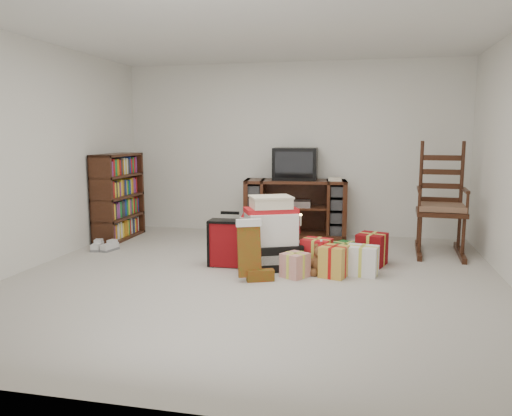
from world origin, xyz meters
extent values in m
cube|color=beige|center=(0.00, 0.00, -0.01)|extent=(5.00, 5.00, 0.01)
cube|color=white|center=(0.00, 0.00, 2.50)|extent=(5.00, 5.00, 0.01)
cube|color=silver|center=(0.00, 2.50, 1.25)|extent=(5.00, 0.01, 2.50)
cube|color=silver|center=(0.00, -2.50, 1.25)|extent=(5.00, 0.01, 2.50)
cube|color=silver|center=(-2.50, 0.00, 1.25)|extent=(0.01, 5.00, 2.50)
cube|color=#482114|center=(0.11, 2.21, 0.41)|extent=(1.49, 0.67, 0.82)
cube|color=#BBBBBD|center=(0.11, 2.18, 0.49)|extent=(0.46, 0.35, 0.08)
cube|color=#3D1C10|center=(-2.31, 1.56, 0.60)|extent=(0.33, 0.98, 1.20)
cube|color=#3D1C10|center=(2.00, 1.54, 0.52)|extent=(0.61, 0.59, 0.06)
cube|color=#8C604C|center=(2.00, 1.54, 0.59)|extent=(0.56, 0.54, 0.07)
cube|color=#3D1C10|center=(2.00, 1.80, 1.00)|extent=(0.49, 0.10, 0.89)
cube|color=#3D1C10|center=(2.00, 1.54, 0.03)|extent=(0.63, 0.99, 0.07)
cube|color=black|center=(0.09, 0.46, 0.14)|extent=(0.75, 0.67, 0.28)
cube|color=white|center=(0.09, 0.46, 0.45)|extent=(0.64, 0.58, 0.34)
cube|color=red|center=(0.09, 0.46, 0.65)|extent=(0.64, 0.51, 0.05)
cube|color=beige|center=(0.09, 0.46, 0.73)|extent=(0.52, 0.47, 0.11)
cube|color=maroon|center=(-0.39, 0.43, 0.26)|extent=(0.41, 0.22, 0.53)
cube|color=black|center=(-0.39, 0.53, 0.60)|extent=(0.21, 0.04, 0.03)
ellipsoid|color=brown|center=(0.65, 0.32, 0.11)|extent=(0.22, 0.18, 0.23)
sphere|color=brown|center=(0.65, 0.29, 0.24)|extent=(0.15, 0.15, 0.15)
cone|color=maroon|center=(0.18, 1.17, 0.22)|extent=(0.30, 0.30, 0.43)
sphere|color=beige|center=(0.18, 1.17, 0.48)|extent=(0.15, 0.15, 0.15)
cone|color=maroon|center=(0.18, 1.17, 0.60)|extent=(0.13, 0.13, 0.11)
cylinder|color=silver|center=(0.34, 1.05, 0.44)|extent=(0.02, 0.02, 0.13)
cone|color=maroon|center=(-0.31, 0.87, 0.19)|extent=(0.26, 0.26, 0.37)
sphere|color=beige|center=(-0.31, 0.87, 0.42)|extent=(0.13, 0.13, 0.13)
cone|color=maroon|center=(-0.31, 0.87, 0.52)|extent=(0.11, 0.11, 0.09)
cylinder|color=silver|center=(-0.18, 0.77, 0.38)|extent=(0.02, 0.02, 0.11)
cube|color=silver|center=(-2.24, 0.82, 0.05)|extent=(0.16, 0.27, 0.09)
cube|color=silver|center=(-2.07, 0.82, 0.05)|extent=(0.16, 0.27, 0.09)
cube|color=red|center=(0.59, 0.43, 0.15)|extent=(0.29, 0.29, 0.29)
cube|color=#165B25|center=(0.81, 0.71, 0.15)|extent=(0.29, 0.29, 0.29)
cube|color=gold|center=(0.87, 0.27, 0.15)|extent=(0.29, 0.29, 0.29)
cube|color=white|center=(0.53, 0.04, 0.15)|extent=(0.29, 0.29, 0.29)
cube|color=white|center=(1.09, 0.49, 0.15)|extent=(0.29, 0.29, 0.29)
cube|color=maroon|center=(1.04, 0.94, 0.15)|extent=(0.29, 0.29, 0.29)
cube|color=black|center=(0.10, 2.26, 1.05)|extent=(0.64, 0.46, 0.45)
cube|color=black|center=(0.10, 2.03, 1.05)|extent=(0.53, 0.04, 0.36)
camera|label=1|loc=(1.08, -4.82, 1.47)|focal=35.00mm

